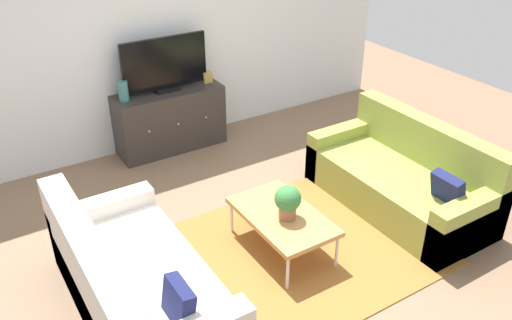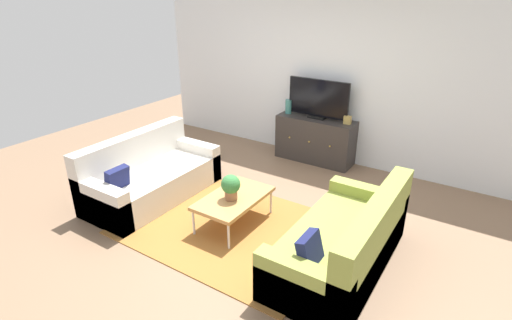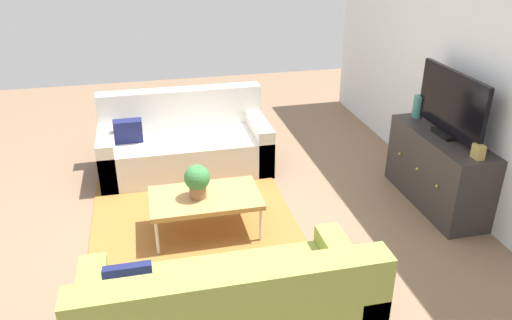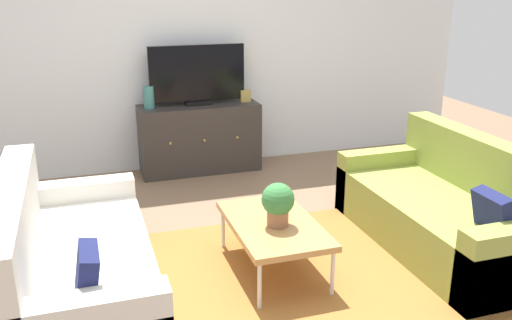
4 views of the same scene
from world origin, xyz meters
The scene contains 11 objects.
ground_plane centered at (0.00, 0.00, 0.00)m, with size 10.00×10.00×0.00m, color #84664C.
wall_back centered at (0.00, 2.55, 1.35)m, with size 6.40×0.12×2.70m, color white.
area_rug centered at (0.00, -0.15, 0.01)m, with size 2.50×1.90×0.01m, color #9E662D.
couch_left_side centered at (-1.44, -0.10, 0.28)m, with size 0.90×1.86×0.85m.
couch_right_side centered at (1.44, -0.10, 0.28)m, with size 0.90×1.86×0.85m.
coffee_table centered at (-0.02, -0.05, 0.35)m, with size 0.59×0.99×0.38m.
potted_plant centered at (-0.01, -0.11, 0.55)m, with size 0.23×0.23×0.31m.
tv_console centered at (-0.04, 2.27, 0.37)m, with size 1.28×0.47×0.74m.
flat_screen_tv centered at (-0.04, 2.29, 1.05)m, with size 1.01×0.16×0.63m.
glass_vase centered at (-0.56, 2.27, 0.85)m, with size 0.11×0.11×0.23m, color teal.
mantel_clock centered at (0.48, 2.27, 0.80)m, with size 0.11×0.07×0.13m, color tan.
Camera 1 is at (-2.25, -3.16, 3.08)m, focal length 37.52 mm.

